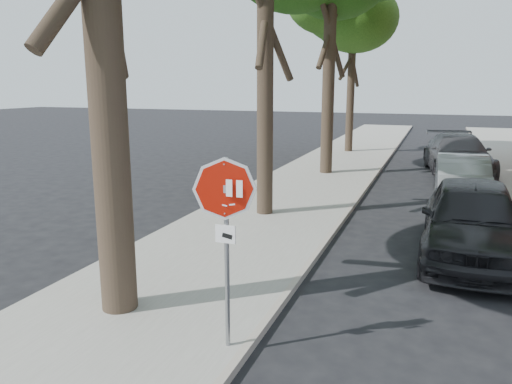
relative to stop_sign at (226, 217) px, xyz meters
The scene contains 9 objects.
ground 2.07m from the stop_sign, ahead, with size 120.00×120.00×0.00m, color black.
sidewalk_left 12.31m from the stop_sign, 98.51° to the left, with size 4.00×55.00×0.12m, color gray.
curb_left 12.17m from the stop_sign, 88.81° to the left, with size 0.12×55.00×0.13m, color #9E9384.
curb_right 13.03m from the stop_sign, 68.86° to the left, with size 0.12×55.00×0.13m, color #9E9384.
stop_sign is the anchor object (origin of this frame).
tree_far 21.88m from the stop_sign, 95.46° to the left, with size 5.29×4.91×9.33m.
car_a 6.39m from the stop_sign, 58.36° to the left, with size 1.99×4.94×1.68m, color black.
car_b 11.46m from the stop_sign, 73.17° to the left, with size 1.52×4.37×1.44m, color #9A9DA1.
car_c 16.56m from the stop_sign, 78.48° to the left, with size 2.27×5.60×1.62m, color #434347.
Camera 1 is at (1.81, -5.73, 3.62)m, focal length 35.00 mm.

